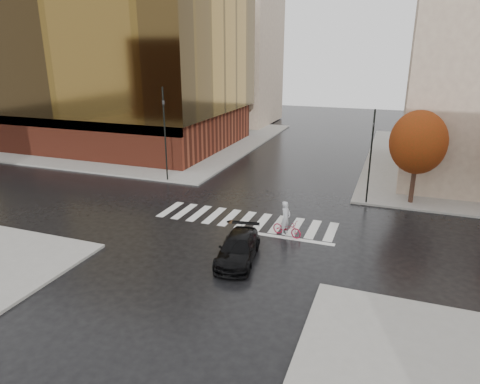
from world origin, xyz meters
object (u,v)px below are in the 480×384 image
Objects in this scene: sedan at (238,249)px; cyclist at (287,224)px; traffic_light_nw at (165,128)px; traffic_light_ne at (371,152)px; fire_hydrant at (175,165)px.

sedan is 4.19m from cyclist.
sedan is at bearing 24.32° from traffic_light_nw.
traffic_light_ne is at bearing 54.68° from sedan.
cyclist is 2.82× the size of fire_hydrant.
cyclist reaches higher than fire_hydrant.
cyclist reaches higher than sedan.
cyclist is at bearing 67.57° from traffic_light_ne.
traffic_light_ne is at bearing 71.09° from traffic_light_nw.
traffic_light_nw is at bearing 124.27° from sedan.
traffic_light_nw reaches higher than sedan.
traffic_light_ne is at bearing -10.48° from fire_hydrant.
fire_hydrant is at bearing 178.67° from traffic_light_nw.
traffic_light_nw is 1.15× the size of traffic_light_ne.
traffic_light_nw reaches higher than traffic_light_ne.
cyclist is 0.32× the size of traffic_light_ne.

